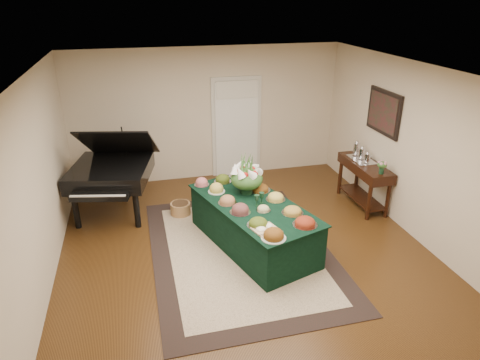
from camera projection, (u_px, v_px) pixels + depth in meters
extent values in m
plane|color=black|center=(245.00, 250.00, 6.60)|extent=(6.00, 6.00, 0.00)
cube|color=black|center=(240.00, 250.00, 6.57)|extent=(2.66, 3.72, 0.01)
cube|color=beige|center=(240.00, 250.00, 6.57)|extent=(2.13, 3.19, 0.01)
cube|color=beige|center=(236.00, 127.00, 8.95)|extent=(1.05, 0.04, 2.10)
cube|color=white|center=(237.00, 130.00, 8.95)|extent=(0.90, 0.06, 2.00)
cube|color=black|center=(253.00, 225.00, 6.59)|extent=(1.64, 2.42, 0.71)
cube|color=black|center=(253.00, 204.00, 6.45)|extent=(1.71, 2.49, 0.02)
cylinder|color=silver|center=(223.00, 181.00, 7.17)|extent=(0.29, 0.29, 0.01)
ellipsoid|color=#4A5C17|center=(223.00, 179.00, 7.15)|extent=(0.24, 0.24, 0.09)
cylinder|color=silver|center=(227.00, 203.00, 6.45)|extent=(0.29, 0.29, 0.01)
ellipsoid|color=#AD7245|center=(227.00, 200.00, 6.43)|extent=(0.24, 0.24, 0.09)
cylinder|color=silver|center=(237.00, 176.00, 7.39)|extent=(0.30, 0.30, 0.01)
ellipsoid|color=#DAD188|center=(237.00, 173.00, 7.37)|extent=(0.25, 0.25, 0.08)
cylinder|color=silver|center=(248.00, 183.00, 7.12)|extent=(0.27, 0.27, 0.01)
ellipsoid|color=brown|center=(248.00, 179.00, 7.10)|extent=(0.22, 0.22, 0.11)
cylinder|color=silver|center=(263.00, 210.00, 6.23)|extent=(0.21, 0.21, 0.01)
ellipsoid|color=#DAD188|center=(263.00, 208.00, 6.21)|extent=(0.17, 0.17, 0.06)
cylinder|color=silver|center=(276.00, 199.00, 6.56)|extent=(0.30, 0.30, 0.01)
ellipsoid|color=#DDC44F|center=(276.00, 197.00, 6.54)|extent=(0.25, 0.25, 0.08)
cylinder|color=silver|center=(202.00, 185.00, 7.05)|extent=(0.25, 0.25, 0.01)
ellipsoid|color=#DB6F6D|center=(202.00, 182.00, 7.03)|extent=(0.20, 0.20, 0.09)
cylinder|color=silver|center=(216.00, 191.00, 6.82)|extent=(0.27, 0.27, 0.01)
ellipsoid|color=#DDC44F|center=(216.00, 188.00, 6.79)|extent=(0.22, 0.22, 0.10)
cylinder|color=silver|center=(259.00, 190.00, 6.87)|extent=(0.35, 0.35, 0.01)
ellipsoid|color=brown|center=(259.00, 188.00, 6.85)|extent=(0.29, 0.29, 0.07)
cylinder|color=silver|center=(292.00, 213.00, 6.16)|extent=(0.32, 0.32, 0.01)
ellipsoid|color=#B68C35|center=(293.00, 210.00, 6.14)|extent=(0.26, 0.26, 0.07)
cylinder|color=silver|center=(273.00, 238.00, 5.53)|extent=(0.33, 0.33, 0.01)
ellipsoid|color=brown|center=(274.00, 234.00, 5.51)|extent=(0.27, 0.27, 0.10)
cylinder|color=silver|center=(258.00, 225.00, 5.83)|extent=(0.32, 0.32, 0.01)
ellipsoid|color=#4A5C17|center=(258.00, 222.00, 5.82)|extent=(0.26, 0.26, 0.08)
cylinder|color=silver|center=(305.00, 225.00, 5.85)|extent=(0.34, 0.34, 0.01)
ellipsoid|color=maroon|center=(305.00, 222.00, 5.83)|extent=(0.28, 0.28, 0.08)
cylinder|color=silver|center=(240.00, 212.00, 6.18)|extent=(0.31, 0.31, 0.01)
ellipsoid|color=brown|center=(240.00, 209.00, 6.15)|extent=(0.25, 0.25, 0.10)
cube|color=tan|center=(266.00, 230.00, 5.71)|extent=(0.40, 0.40, 0.02)
ellipsoid|color=white|center=(261.00, 227.00, 5.69)|extent=(0.14, 0.14, 0.08)
ellipsoid|color=white|center=(269.00, 224.00, 5.77)|extent=(0.12, 0.12, 0.07)
cube|color=orange|center=(273.00, 229.00, 5.65)|extent=(0.11, 0.11, 0.05)
cylinder|color=black|center=(247.00, 187.00, 6.75)|extent=(0.20, 0.20, 0.20)
ellipsoid|color=#335F26|center=(247.00, 179.00, 6.69)|extent=(0.50, 0.50, 0.33)
cylinder|color=black|center=(76.00, 211.00, 7.10)|extent=(0.10, 0.10, 0.64)
cylinder|color=black|center=(137.00, 210.00, 7.12)|extent=(0.10, 0.10, 0.64)
cylinder|color=black|center=(122.00, 182.00, 8.15)|extent=(0.10, 0.10, 0.64)
cube|color=black|center=(111.00, 172.00, 7.42)|extent=(1.55, 1.62, 0.27)
cube|color=black|center=(100.00, 196.00, 6.75)|extent=(0.94, 0.42, 0.10)
cube|color=black|center=(119.00, 143.00, 7.37)|extent=(1.42, 1.24, 0.71)
cylinder|color=#9A6B3E|center=(181.00, 209.00, 7.60)|extent=(0.35, 0.35, 0.22)
cylinder|color=black|center=(369.00, 203.00, 7.34)|extent=(0.07, 0.07, 0.66)
cylinder|color=black|center=(388.00, 200.00, 7.42)|extent=(0.07, 0.07, 0.66)
cylinder|color=black|center=(340.00, 178.00, 8.31)|extent=(0.07, 0.07, 0.66)
cylinder|color=black|center=(357.00, 176.00, 8.40)|extent=(0.07, 0.07, 0.66)
cube|color=black|center=(365.00, 168.00, 7.70)|extent=(0.45, 1.30, 0.18)
cube|color=black|center=(361.00, 197.00, 7.94)|extent=(0.38, 1.14, 0.03)
cube|color=silver|center=(362.00, 159.00, 7.80)|extent=(0.34, 0.58, 0.02)
cylinder|color=black|center=(381.00, 170.00, 7.19)|extent=(0.08, 0.08, 0.12)
ellipsoid|color=pink|center=(382.00, 164.00, 7.14)|extent=(0.18, 0.18, 0.12)
cube|color=black|center=(384.00, 112.00, 7.34)|extent=(0.04, 0.95, 0.75)
cube|color=#501520|center=(383.00, 112.00, 7.34)|extent=(0.01, 0.82, 0.62)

